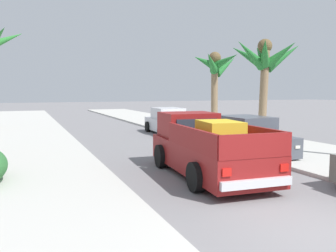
% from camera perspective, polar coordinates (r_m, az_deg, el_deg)
% --- Properties ---
extents(ground_plane, '(160.00, 160.00, 0.00)m').
position_cam_1_polar(ground_plane, '(7.09, 25.91, -15.53)').
color(ground_plane, slate).
extents(sidewalk_left, '(5.03, 60.00, 0.12)m').
position_cam_1_polar(sidewalk_left, '(16.50, -23.08, -3.25)').
color(sidewalk_left, beige).
rests_on(sidewalk_left, ground).
extents(sidewalk_right, '(5.03, 60.00, 0.12)m').
position_cam_1_polar(sidewalk_right, '(19.43, 9.41, -1.58)').
color(sidewalk_right, beige).
rests_on(sidewalk_right, ground).
extents(curb_left, '(0.16, 60.00, 0.10)m').
position_cam_1_polar(curb_left, '(16.53, -19.20, -3.13)').
color(curb_left, silver).
rests_on(curb_left, ground).
extents(curb_right, '(0.16, 60.00, 0.10)m').
position_cam_1_polar(curb_right, '(18.87, 6.54, -1.78)').
color(curb_right, silver).
rests_on(curb_right, ground).
extents(pickup_truck, '(2.48, 5.33, 1.80)m').
position_cam_1_polar(pickup_truck, '(10.42, 6.22, -3.63)').
color(pickup_truck, maroon).
rests_on(pickup_truck, ground).
extents(car_right_near, '(2.09, 4.29, 1.54)m').
position_cam_1_polar(car_right_near, '(13.89, 12.87, -1.83)').
color(car_right_near, '#474C56').
rests_on(car_right_near, ground).
extents(car_left_mid, '(2.21, 4.34, 1.54)m').
position_cam_1_polar(car_left_mid, '(20.53, 0.01, 0.72)').
color(car_left_mid, silver).
rests_on(car_left_mid, ground).
extents(palm_tree_left_mid, '(4.29, 3.74, 5.26)m').
position_cam_1_polar(palm_tree_left_mid, '(19.06, 15.64, 10.43)').
color(palm_tree_left_mid, '#846B4C').
rests_on(palm_tree_left_mid, ground).
extents(palm_tree_left_back, '(3.43, 3.28, 5.08)m').
position_cam_1_polar(palm_tree_left_back, '(22.88, 7.93, 9.34)').
color(palm_tree_left_back, '#846B4C').
rests_on(palm_tree_left_back, ground).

